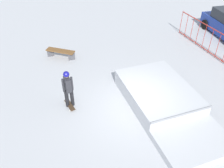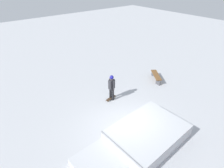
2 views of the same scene
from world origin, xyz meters
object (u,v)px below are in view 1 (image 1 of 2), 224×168
at_px(skate_ramp, 163,100).
at_px(park_bench, 61,52).
at_px(skateboard, 70,105).
at_px(skater, 68,87).

bearing_deg(skate_ramp, park_bench, -148.77).
bearing_deg(park_bench, skateboard, -3.15).
relative_size(skate_ramp, skater, 3.18).
height_order(skate_ramp, park_bench, skate_ramp).
xyz_separation_m(skate_ramp, park_bench, (-5.33, -3.50, 0.04)).
bearing_deg(skater, park_bench, 172.21).
bearing_deg(skate_ramp, skateboard, -109.60).
relative_size(skate_ramp, park_bench, 3.58).
bearing_deg(skater, skate_ramp, 66.61).
bearing_deg(skateboard, park_bench, 164.70).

